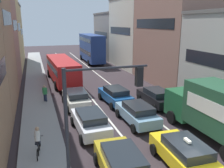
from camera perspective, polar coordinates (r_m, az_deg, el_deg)
sidewalk_left at (r=29.04m, az=-17.81°, el=-0.18°), size 2.60×64.00×0.14m
lane_stripe_left at (r=29.49m, az=-8.07°, el=0.48°), size 0.16×60.00×0.01m
lane_stripe_right at (r=30.26m, az=-1.74°, el=0.98°), size 0.16×60.00×0.01m
building_row_right at (r=34.57m, az=10.54°, el=11.44°), size 7.20×43.90×13.09m
traffic_light_pole at (r=9.76m, az=-3.86°, el=-5.45°), size 3.58×0.38×5.50m
removalist_box_truck at (r=15.89m, az=24.14°, el=-5.75°), size 2.80×7.74×3.58m
taxi_centre_lane_front at (r=12.82m, az=17.15°, el=-15.83°), size 2.20×4.37×1.66m
sedan_left_lane_front at (r=11.54m, az=2.46°, el=-18.87°), size 2.24×4.38×1.49m
sedan_centre_lane_second at (r=17.33m, az=6.13°, el=-6.98°), size 2.13×4.34×1.49m
wagon_left_lane_second at (r=15.92m, az=-5.31°, el=-8.99°), size 2.15×4.34×1.49m
hatchback_centre_lane_third at (r=21.37m, az=0.78°, el=-2.67°), size 2.29×4.41×1.49m
sedan_left_lane_third at (r=20.78m, az=-8.73°, el=-3.36°), size 2.10×4.32×1.49m
sedan_right_lane_behind_truck at (r=21.23m, az=10.66°, el=-3.05°), size 2.10×4.32×1.49m
bus_mid_queue_primary at (r=29.28m, az=-12.02°, el=3.72°), size 3.14×10.60×2.90m
bus_far_queue_secondary at (r=43.47m, az=-5.03°, el=8.90°), size 2.90×10.53×5.06m
cyclist_on_sidewalk at (r=13.83m, az=-17.51°, el=-13.25°), size 0.50×1.72×1.72m
pedestrian_near_kerb at (r=22.35m, az=-15.96°, el=-2.06°), size 0.43×0.40×1.66m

